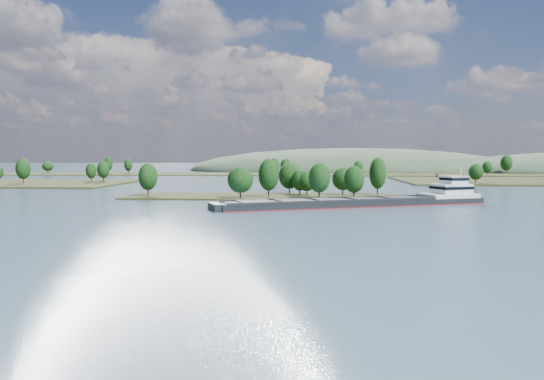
{
  "coord_description": "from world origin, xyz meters",
  "views": [
    {
      "loc": [
        15.87,
        -12.54,
        15.55
      ],
      "look_at": [
        6.43,
        130.0,
        6.0
      ],
      "focal_mm": 35.0,
      "sensor_mm": 36.0,
      "label": 1
    }
  ],
  "objects": [
    {
      "name": "ground",
      "position": [
        0.0,
        120.0,
        0.0
      ],
      "size": [
        1800.0,
        1800.0,
        0.0
      ],
      "primitive_type": "plane",
      "color": "#3B5466",
      "rests_on": "ground"
    },
    {
      "name": "tree_island",
      "position": [
        6.24,
        178.75,
        4.35
      ],
      "size": [
        100.0,
        31.77,
        15.17
      ],
      "color": "#252C13",
      "rests_on": "ground"
    },
    {
      "name": "back_shoreline",
      "position": [
        9.2,
        399.79,
        0.71
      ],
      "size": [
        900.0,
        60.0,
        15.96
      ],
      "color": "#252C13",
      "rests_on": "ground"
    },
    {
      "name": "hill_west",
      "position": [
        60.0,
        500.0,
        0.0
      ],
      "size": [
        320.0,
        160.0,
        44.0
      ],
      "primitive_type": "ellipsoid",
      "color": "#374B33",
      "rests_on": "ground"
    },
    {
      "name": "cargo_barge",
      "position": [
        35.81,
        151.15,
        1.49
      ],
      "size": [
        85.05,
        42.67,
        11.86
      ],
      "color": "black",
      "rests_on": "ground"
    }
  ]
}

